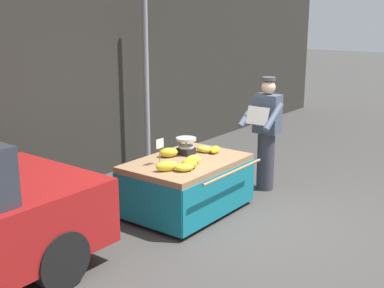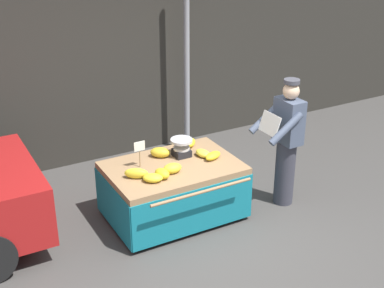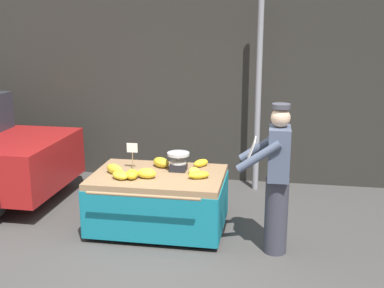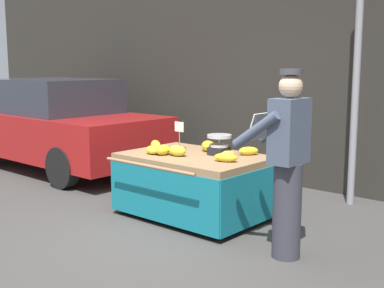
{
  "view_description": "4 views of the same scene",
  "coord_description": "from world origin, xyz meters",
  "px_view_note": "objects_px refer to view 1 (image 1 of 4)",
  "views": [
    {
      "loc": [
        -5.3,
        -3.03,
        2.63
      ],
      "look_at": [
        -0.07,
        0.9,
        0.93
      ],
      "focal_mm": 47.55,
      "sensor_mm": 36.0,
      "label": 1
    },
    {
      "loc": [
        -2.87,
        -4.4,
        3.67
      ],
      "look_at": [
        0.06,
        0.84,
        0.98
      ],
      "focal_mm": 50.34,
      "sensor_mm": 36.0,
      "label": 2
    },
    {
      "loc": [
        1.2,
        -4.67,
        2.58
      ],
      "look_at": [
        0.24,
        0.93,
        1.12
      ],
      "focal_mm": 45.43,
      "sensor_mm": 36.0,
      "label": 3
    },
    {
      "loc": [
        3.54,
        -3.39,
        1.75
      ],
      "look_at": [
        -0.1,
        0.76,
        0.88
      ],
      "focal_mm": 47.25,
      "sensor_mm": 36.0,
      "label": 4
    }
  ],
  "objects_px": {
    "street_pole": "(146,85)",
    "banana_bunch_1": "(215,150)",
    "weighing_scale": "(186,146)",
    "vendor_person": "(266,133)",
    "price_sign": "(160,146)",
    "banana_cart": "(187,174)",
    "banana_bunch_4": "(185,167)",
    "banana_bunch_7": "(169,152)",
    "banana_bunch_6": "(185,145)",
    "banana_bunch_2": "(189,164)",
    "banana_bunch_3": "(167,166)",
    "banana_bunch_5": "(204,149)",
    "banana_bunch_0": "(193,160)"
  },
  "relations": [
    {
      "from": "street_pole",
      "to": "banana_bunch_5",
      "type": "distance_m",
      "value": 1.94
    },
    {
      "from": "banana_bunch_5",
      "to": "vendor_person",
      "type": "bearing_deg",
      "value": -23.18
    },
    {
      "from": "street_pole",
      "to": "price_sign",
      "type": "relative_size",
      "value": 8.53
    },
    {
      "from": "banana_bunch_1",
      "to": "banana_bunch_2",
      "type": "relative_size",
      "value": 1.23
    },
    {
      "from": "banana_bunch_4",
      "to": "banana_bunch_7",
      "type": "relative_size",
      "value": 0.91
    },
    {
      "from": "banana_cart",
      "to": "price_sign",
      "type": "xyz_separation_m",
      "value": [
        -0.37,
        0.15,
        0.45
      ]
    },
    {
      "from": "weighing_scale",
      "to": "banana_bunch_5",
      "type": "relative_size",
      "value": 1.23
    },
    {
      "from": "street_pole",
      "to": "banana_bunch_2",
      "type": "bearing_deg",
      "value": -125.55
    },
    {
      "from": "banana_bunch_7",
      "to": "vendor_person",
      "type": "bearing_deg",
      "value": -24.73
    },
    {
      "from": "banana_bunch_1",
      "to": "banana_bunch_4",
      "type": "relative_size",
      "value": 1.11
    },
    {
      "from": "banana_cart",
      "to": "banana_bunch_1",
      "type": "bearing_deg",
      "value": -10.19
    },
    {
      "from": "street_pole",
      "to": "banana_cart",
      "type": "relative_size",
      "value": 1.77
    },
    {
      "from": "banana_bunch_6",
      "to": "banana_cart",
      "type": "bearing_deg",
      "value": -140.22
    },
    {
      "from": "banana_bunch_1",
      "to": "banana_bunch_4",
      "type": "xyz_separation_m",
      "value": [
        -0.92,
        -0.18,
        0.0
      ]
    },
    {
      "from": "banana_bunch_1",
      "to": "banana_bunch_2",
      "type": "xyz_separation_m",
      "value": [
        -0.79,
        -0.15,
        0.01
      ]
    },
    {
      "from": "street_pole",
      "to": "banana_bunch_7",
      "type": "height_order",
      "value": "street_pole"
    },
    {
      "from": "street_pole",
      "to": "banana_bunch_7",
      "type": "bearing_deg",
      "value": -129.18
    },
    {
      "from": "banana_bunch_2",
      "to": "banana_bunch_4",
      "type": "bearing_deg",
      "value": -167.73
    },
    {
      "from": "banana_bunch_4",
      "to": "banana_bunch_6",
      "type": "bearing_deg",
      "value": 37.42
    },
    {
      "from": "banana_bunch_3",
      "to": "banana_bunch_2",
      "type": "bearing_deg",
      "value": -28.81
    },
    {
      "from": "price_sign",
      "to": "weighing_scale",
      "type": "bearing_deg",
      "value": 3.08
    },
    {
      "from": "street_pole",
      "to": "vendor_person",
      "type": "bearing_deg",
      "value": -81.82
    },
    {
      "from": "banana_cart",
      "to": "banana_bunch_1",
      "type": "xyz_separation_m",
      "value": [
        0.52,
        -0.09,
        0.24
      ]
    },
    {
      "from": "banana_cart",
      "to": "banana_bunch_3",
      "type": "height_order",
      "value": "banana_bunch_3"
    },
    {
      "from": "street_pole",
      "to": "banana_bunch_1",
      "type": "xyz_separation_m",
      "value": [
        -0.61,
        -1.81,
        -0.67
      ]
    },
    {
      "from": "street_pole",
      "to": "banana_bunch_2",
      "type": "distance_m",
      "value": 2.5
    },
    {
      "from": "banana_bunch_4",
      "to": "banana_bunch_7",
      "type": "height_order",
      "value": "banana_bunch_7"
    },
    {
      "from": "banana_bunch_4",
      "to": "vendor_person",
      "type": "height_order",
      "value": "vendor_person"
    },
    {
      "from": "price_sign",
      "to": "vendor_person",
      "type": "relative_size",
      "value": 0.2
    },
    {
      "from": "price_sign",
      "to": "banana_bunch_7",
      "type": "relative_size",
      "value": 1.33
    },
    {
      "from": "banana_bunch_7",
      "to": "banana_bunch_5",
      "type": "bearing_deg",
      "value": -27.81
    },
    {
      "from": "weighing_scale",
      "to": "banana_bunch_2",
      "type": "relative_size",
      "value": 1.34
    },
    {
      "from": "banana_bunch_0",
      "to": "banana_bunch_7",
      "type": "relative_size",
      "value": 0.9
    },
    {
      "from": "street_pole",
      "to": "banana_bunch_2",
      "type": "xyz_separation_m",
      "value": [
        -1.4,
        -1.96,
        -0.66
      ]
    },
    {
      "from": "banana_bunch_7",
      "to": "banana_bunch_1",
      "type": "bearing_deg",
      "value": -34.46
    },
    {
      "from": "banana_cart",
      "to": "vendor_person",
      "type": "relative_size",
      "value": 0.96
    },
    {
      "from": "banana_bunch_0",
      "to": "banana_bunch_3",
      "type": "height_order",
      "value": "banana_bunch_3"
    },
    {
      "from": "banana_bunch_1",
      "to": "banana_bunch_7",
      "type": "distance_m",
      "value": 0.67
    },
    {
      "from": "banana_bunch_0",
      "to": "banana_bunch_7",
      "type": "height_order",
      "value": "banana_bunch_7"
    },
    {
      "from": "banana_cart",
      "to": "banana_bunch_6",
      "type": "height_order",
      "value": "banana_bunch_6"
    },
    {
      "from": "weighing_scale",
      "to": "vendor_person",
      "type": "xyz_separation_m",
      "value": [
        1.22,
        -0.57,
        0.03
      ]
    },
    {
      "from": "weighing_scale",
      "to": "banana_bunch_4",
      "type": "distance_m",
      "value": 0.77
    },
    {
      "from": "weighing_scale",
      "to": "banana_bunch_3",
      "type": "height_order",
      "value": "weighing_scale"
    },
    {
      "from": "banana_bunch_2",
      "to": "banana_cart",
      "type": "bearing_deg",
      "value": 42.66
    },
    {
      "from": "weighing_scale",
      "to": "vendor_person",
      "type": "relative_size",
      "value": 0.16
    },
    {
      "from": "banana_bunch_6",
      "to": "vendor_person",
      "type": "xyz_separation_m",
      "value": [
        0.96,
        -0.79,
        0.1
      ]
    },
    {
      "from": "street_pole",
      "to": "banana_bunch_1",
      "type": "distance_m",
      "value": 2.02
    },
    {
      "from": "price_sign",
      "to": "banana_bunch_2",
      "type": "xyz_separation_m",
      "value": [
        0.11,
        -0.39,
        -0.19
      ]
    },
    {
      "from": "price_sign",
      "to": "banana_bunch_5",
      "type": "relative_size",
      "value": 1.49
    },
    {
      "from": "banana_bunch_1",
      "to": "banana_bunch_5",
      "type": "height_order",
      "value": "same"
    }
  ]
}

